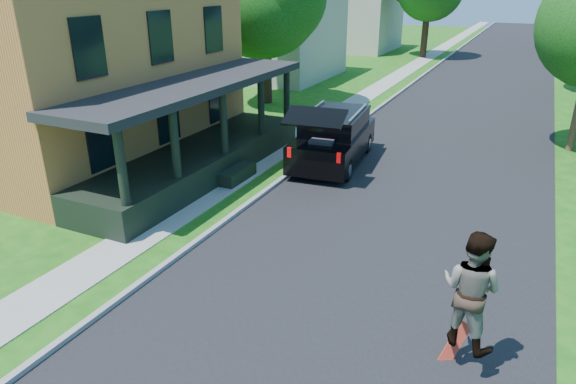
% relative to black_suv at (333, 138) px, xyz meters
% --- Properties ---
extents(ground, '(140.00, 140.00, 0.00)m').
position_rel_black_suv_xyz_m(ground, '(3.20, -9.00, -0.93)').
color(ground, '#175611').
rests_on(ground, ground).
extents(street, '(8.00, 120.00, 0.02)m').
position_rel_black_suv_xyz_m(street, '(3.20, 11.00, -0.93)').
color(street, black).
rests_on(street, ground).
extents(curb, '(0.15, 120.00, 0.12)m').
position_rel_black_suv_xyz_m(curb, '(-0.85, 11.00, -0.93)').
color(curb, gray).
rests_on(curb, ground).
extents(sidewalk, '(1.30, 120.00, 0.03)m').
position_rel_black_suv_xyz_m(sidewalk, '(-2.40, 11.00, -0.93)').
color(sidewalk, gray).
rests_on(sidewalk, ground).
extents(front_walk, '(6.50, 1.20, 0.03)m').
position_rel_black_suv_xyz_m(front_walk, '(-6.30, -3.00, -0.93)').
color(front_walk, gray).
rests_on(front_walk, ground).
extents(main_house, '(15.56, 15.56, 10.10)m').
position_rel_black_suv_xyz_m(main_house, '(-9.60, -3.00, 3.99)').
color(main_house, '#E18441').
rests_on(main_house, ground).
extents(neighbor_house_mid, '(12.78, 12.78, 8.30)m').
position_rel_black_suv_xyz_m(neighbor_house_mid, '(-10.30, 15.00, 3.26)').
color(neighbor_house_mid, beige).
rests_on(neighbor_house_mid, ground).
extents(neighbor_house_far, '(12.78, 12.78, 8.30)m').
position_rel_black_suv_xyz_m(neighbor_house_far, '(-10.30, 31.00, 3.26)').
color(neighbor_house_far, beige).
rests_on(neighbor_house_far, ground).
extents(black_suv, '(2.48, 5.39, 2.43)m').
position_rel_black_suv_xyz_m(black_suv, '(0.00, 0.00, 0.00)').
color(black_suv, black).
rests_on(black_suv, ground).
extents(skateboarder, '(1.20, 1.06, 2.05)m').
position_rel_black_suv_xyz_m(skateboarder, '(5.70, -8.85, 0.59)').
color(skateboarder, black).
rests_on(skateboarder, ground).
extents(skateboard, '(0.48, 0.52, 0.81)m').
position_rel_black_suv_xyz_m(skateboard, '(5.56, -8.68, -0.69)').
color(skateboard, '#A81F0E').
rests_on(skateboard, ground).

